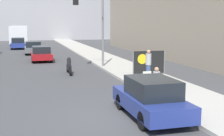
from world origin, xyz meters
TOP-DOWN VIEW (x-y plane):
  - ground_plane at (0.00, 0.00)m, footprint 160.00×160.00m
  - sidewalk_curb at (3.44, 15.00)m, footprint 3.38×90.00m
  - seated_protester at (2.40, 3.06)m, footprint 0.95×0.77m
  - jogger_on_sidewalk at (3.29, 6.37)m, footprint 0.34×0.34m
  - protest_banner at (3.93, 7.87)m, footprint 2.23×0.06m
  - traffic_light_pole at (1.22, 12.41)m, footprint 2.51×2.28m
  - parked_car_curbside at (0.68, -0.38)m, footprint 1.76×4.20m
  - car_on_road_nearest at (-2.42, 18.65)m, footprint 1.83×4.31m
  - car_on_road_midblock at (-2.98, 25.64)m, footprint 1.90×4.13m
  - car_on_road_distant at (-4.80, 33.75)m, footprint 1.90×4.53m
  - city_bus_on_road at (-4.83, 42.18)m, footprint 2.61×11.17m
  - motorcycle_on_road at (-0.93, 10.49)m, footprint 0.28×2.13m

SIDE VIEW (x-z plane):
  - ground_plane at x=0.00m, z-range 0.00..0.00m
  - sidewalk_curb at x=3.44m, z-range 0.00..0.16m
  - motorcycle_on_road at x=-0.93m, z-range -0.07..1.11m
  - car_on_road_nearest at x=-2.42m, z-range 0.00..1.39m
  - car_on_road_midblock at x=-2.98m, z-range 0.00..1.45m
  - parked_car_curbside at x=0.68m, z-range -0.01..1.50m
  - car_on_road_distant at x=-4.80m, z-range -0.01..1.52m
  - seated_protester at x=2.40m, z-range 0.20..1.41m
  - protest_banner at x=3.93m, z-range 0.21..1.77m
  - jogger_on_sidewalk at x=3.29m, z-range 0.18..1.96m
  - city_bus_on_road at x=-4.83m, z-range 0.24..3.27m
  - traffic_light_pole at x=1.22m, z-range 1.13..6.91m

